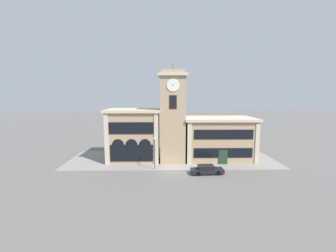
{
  "coord_description": "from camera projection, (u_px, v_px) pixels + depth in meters",
  "views": [
    {
      "loc": [
        -1.44,
        -33.9,
        11.65
      ],
      "look_at": [
        -0.82,
        3.06,
        6.73
      ],
      "focal_mm": 24.0,
      "sensor_mm": 36.0,
      "label": 1
    }
  ],
  "objects": [
    {
      "name": "town_hall_left_wing",
      "position": [
        134.0,
        134.0,
        41.22
      ],
      "size": [
        9.72,
        8.36,
        9.33
      ],
      "color": "tan",
      "rests_on": "ground_plane"
    },
    {
      "name": "sidewalk_kerb",
      "position": [
        172.0,
        159.0,
        41.46
      ],
      "size": [
        37.26,
        12.72,
        0.15
      ],
      "color": "gray",
      "rests_on": "ground_plane"
    },
    {
      "name": "ground_plane",
      "position": [
        174.0,
        171.0,
        35.16
      ],
      "size": [
        300.0,
        300.0,
        0.0
      ],
      "primitive_type": "plane",
      "color": "#605E5B"
    },
    {
      "name": "town_hall_right_wing",
      "position": [
        218.0,
        138.0,
        41.59
      ],
      "size": [
        12.89,
        8.36,
        7.79
      ],
      "color": "tan",
      "rests_on": "ground_plane"
    },
    {
      "name": "street_lamp",
      "position": [
        155.0,
        148.0,
        35.08
      ],
      "size": [
        0.36,
        0.36,
        5.16
      ],
      "color": "#4C4C51",
      "rests_on": "sidewalk_kerb"
    },
    {
      "name": "parked_car_near",
      "position": [
        207.0,
        169.0,
        33.78
      ],
      "size": [
        4.96,
        2.03,
        1.35
      ],
      "rotation": [
        0.0,
        0.0,
        0.07
      ],
      "color": "black",
      "rests_on": "ground_plane"
    },
    {
      "name": "clock_tower",
      "position": [
        173.0,
        117.0,
        39.25
      ],
      "size": [
        4.98,
        4.98,
        17.23
      ],
      "color": "tan",
      "rests_on": "ground_plane"
    }
  ]
}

